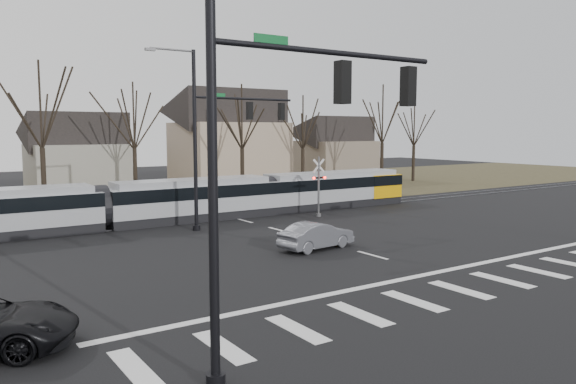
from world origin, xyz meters
TOP-DOWN VIEW (x-y plane):
  - ground at (0.00, 0.00)m, footprint 140.00×140.00m
  - grass_verge at (0.00, 32.00)m, footprint 140.00×28.00m
  - crosswalk at (0.00, -4.00)m, footprint 27.00×2.60m
  - stop_line at (0.00, -1.80)m, footprint 28.00×0.35m
  - lane_dashes at (0.00, 16.00)m, footprint 0.18×30.00m
  - rail_pair at (0.00, 15.80)m, footprint 90.00×1.52m
  - tram at (-2.79, 16.00)m, footprint 35.02×2.60m
  - sedan at (-1.29, 4.58)m, footprint 2.51×4.39m
  - signal_pole_near_left at (-10.41, -6.00)m, footprint 9.28×0.44m
  - signal_pole_far at (-2.41, 12.50)m, footprint 9.28×0.44m
  - rail_crossing_signal at (5.00, 12.79)m, footprint 1.08×0.36m
  - tree_row at (2.00, 26.00)m, footprint 59.20×7.20m
  - house_b at (-5.00, 36.00)m, footprint 8.64×7.56m
  - house_c at (9.00, 33.00)m, footprint 10.80×8.64m
  - house_d at (24.00, 35.00)m, footprint 8.64×7.56m

SIDE VIEW (x-z plane):
  - ground at x=0.00m, z-range 0.00..0.00m
  - grass_verge at x=0.00m, z-range 0.00..0.01m
  - crosswalk at x=0.00m, z-range 0.00..0.01m
  - stop_line at x=0.00m, z-range 0.00..0.01m
  - lane_dashes at x=0.00m, z-range 0.00..0.01m
  - rail_pair at x=0.00m, z-range 0.00..0.06m
  - sedan at x=-1.29m, z-range 0.00..1.32m
  - tram at x=-2.79m, z-range 0.12..2.77m
  - rail_crossing_signal at x=5.00m, z-range -0.11..3.89m
  - house_b at x=-5.00m, z-range 0.14..7.79m
  - house_d at x=24.00m, z-range 0.14..7.79m
  - tree_row at x=2.00m, z-range 0.00..10.00m
  - house_c at x=9.00m, z-range 0.18..10.28m
  - signal_pole_near_left at x=-10.41m, z-range 0.60..10.80m
  - signal_pole_far at x=-2.41m, z-range 0.60..10.80m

